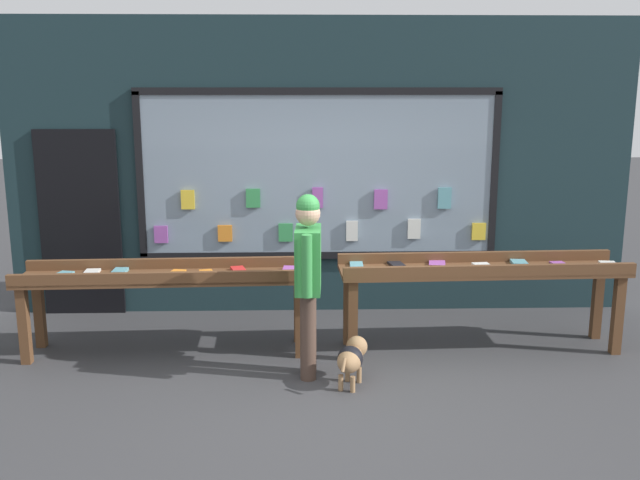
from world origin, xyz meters
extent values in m
plane|color=#38383A|center=(0.00, 0.00, 0.00)|extent=(40.00, 40.00, 0.00)
cube|color=#192D33|center=(0.00, 2.40, 1.65)|extent=(7.03, 0.20, 3.31)
cube|color=gray|center=(-0.03, 2.27, 1.59)|extent=(3.96, 0.03, 1.84)
cube|color=black|center=(-0.03, 2.27, 2.51)|extent=(4.04, 0.06, 0.08)
cube|color=black|center=(-0.03, 2.27, 0.67)|extent=(4.04, 0.06, 0.08)
cube|color=black|center=(-2.01, 2.27, 1.59)|extent=(0.08, 0.06, 1.84)
cube|color=black|center=(1.96, 2.27, 1.59)|extent=(0.08, 0.06, 1.84)
cube|color=#994CA5|center=(-1.80, 2.23, 0.93)|extent=(0.15, 0.03, 0.20)
cube|color=yellow|center=(-1.48, 2.23, 1.32)|extent=(0.15, 0.03, 0.22)
cube|color=orange|center=(-1.08, 2.23, 0.94)|extent=(0.16, 0.03, 0.19)
cube|color=#338C4C|center=(-0.76, 2.23, 1.33)|extent=(0.16, 0.03, 0.21)
cube|color=#338C4C|center=(-0.40, 2.23, 0.94)|extent=(0.16, 0.03, 0.21)
cube|color=#994CA5|center=(-0.04, 2.23, 1.34)|extent=(0.12, 0.03, 0.23)
cube|color=silver|center=(0.35, 2.23, 0.95)|extent=(0.13, 0.03, 0.23)
cube|color=#994CA5|center=(0.67, 2.23, 1.31)|extent=(0.15, 0.03, 0.22)
cube|color=silver|center=(1.06, 2.23, 0.97)|extent=(0.15, 0.03, 0.23)
cube|color=#5999A5|center=(1.39, 2.23, 1.33)|extent=(0.15, 0.03, 0.24)
cube|color=yellow|center=(1.80, 2.23, 0.94)|extent=(0.16, 0.03, 0.20)
cube|color=black|center=(-2.71, 2.27, 1.05)|extent=(0.90, 0.04, 2.10)
cube|color=brown|center=(-2.82, 0.75, 0.37)|extent=(0.09, 0.09, 0.74)
cube|color=brown|center=(-0.24, 0.83, 0.37)|extent=(0.09, 0.09, 0.74)
cube|color=brown|center=(-2.83, 1.19, 0.37)|extent=(0.09, 0.09, 0.74)
cube|color=brown|center=(-0.26, 1.28, 0.37)|extent=(0.09, 0.09, 0.74)
cube|color=brown|center=(-1.54, 1.01, 0.76)|extent=(2.80, 0.70, 0.04)
cube|color=brown|center=(-1.53, 0.74, 0.82)|extent=(2.78, 0.16, 0.12)
cube|color=brown|center=(-1.55, 1.28, 0.82)|extent=(2.78, 0.16, 0.12)
cube|color=black|center=(-2.77, 0.83, 0.79)|extent=(0.20, 0.25, 0.02)
cube|color=#5999A5|center=(-2.53, 1.02, 0.79)|extent=(0.18, 0.25, 0.02)
cube|color=silver|center=(-2.26, 1.11, 0.79)|extent=(0.15, 0.19, 0.02)
cube|color=#5999A5|center=(-2.00, 1.12, 0.79)|extent=(0.13, 0.19, 0.03)
cube|color=orange|center=(-1.68, 0.90, 0.79)|extent=(0.18, 0.20, 0.02)
cube|color=orange|center=(-1.44, 1.07, 0.79)|extent=(0.16, 0.21, 0.02)
cube|color=orange|center=(-1.14, 1.04, 0.79)|extent=(0.17, 0.24, 0.02)
cube|color=red|center=(-0.85, 1.14, 0.79)|extent=(0.17, 0.23, 0.03)
cube|color=#994CA5|center=(-0.54, 0.98, 0.79)|extent=(0.17, 0.21, 0.03)
cube|color=#994CA5|center=(-0.33, 1.11, 0.80)|extent=(0.18, 0.23, 0.03)
cube|color=brown|center=(0.26, 0.74, 0.39)|extent=(0.09, 0.09, 0.78)
cube|color=brown|center=(2.83, 0.83, 0.39)|extent=(0.09, 0.09, 0.78)
cube|color=brown|center=(0.24, 1.19, 0.39)|extent=(0.09, 0.09, 0.78)
cube|color=brown|center=(2.82, 1.28, 0.39)|extent=(0.09, 0.09, 0.78)
cube|color=brown|center=(1.54, 1.01, 0.80)|extent=(2.80, 0.70, 0.04)
cube|color=brown|center=(1.55, 0.74, 0.86)|extent=(2.78, 0.16, 0.12)
cube|color=brown|center=(1.53, 1.28, 0.86)|extent=(2.78, 0.16, 0.12)
cube|color=#5999A5|center=(0.32, 1.10, 0.84)|extent=(0.13, 0.23, 0.03)
cube|color=black|center=(0.72, 1.13, 0.84)|extent=(0.16, 0.23, 0.03)
cube|color=#994CA5|center=(1.12, 1.15, 0.84)|extent=(0.19, 0.24, 0.03)
cube|color=silver|center=(1.54, 1.03, 0.84)|extent=(0.17, 0.20, 0.03)
cube|color=#5999A5|center=(1.94, 1.16, 0.84)|extent=(0.16, 0.21, 0.03)
cube|color=#994CA5|center=(2.34, 1.11, 0.83)|extent=(0.15, 0.24, 0.02)
cube|color=silver|center=(2.81, 1.07, 0.84)|extent=(0.18, 0.21, 0.03)
cylinder|color=#4C382D|center=(-0.17, 0.30, 0.40)|extent=(0.14, 0.14, 0.80)
cylinder|color=#4C382D|center=(-0.16, 0.46, 0.40)|extent=(0.14, 0.14, 0.80)
cube|color=#338C3F|center=(-0.17, 0.38, 1.08)|extent=(0.24, 0.46, 0.56)
cylinder|color=#338C3F|center=(-0.18, 0.09, 1.09)|extent=(0.09, 0.09, 0.54)
cylinder|color=#338C3F|center=(-0.15, 0.66, 1.09)|extent=(0.09, 0.09, 0.54)
sphere|color=tan|center=(-0.17, 0.38, 1.49)|extent=(0.22, 0.22, 0.22)
sphere|color=#338C3F|center=(-0.17, 0.38, 1.55)|extent=(0.21, 0.21, 0.21)
ellipsoid|color=#99724C|center=(0.19, 0.13, 0.25)|extent=(0.32, 0.40, 0.21)
ellipsoid|color=black|center=(0.19, 0.13, 0.26)|extent=(0.28, 0.27, 0.22)
sphere|color=#99724C|center=(0.26, 0.33, 0.29)|extent=(0.19, 0.19, 0.19)
cylinder|color=#99724C|center=(0.12, -0.07, 0.28)|extent=(0.06, 0.10, 0.12)
cylinder|color=#99724C|center=(0.28, 0.21, 0.07)|extent=(0.04, 0.04, 0.14)
cylinder|color=#99724C|center=(0.18, 0.24, 0.07)|extent=(0.04, 0.04, 0.14)
cylinder|color=#99724C|center=(0.21, 0.01, 0.07)|extent=(0.04, 0.04, 0.14)
cylinder|color=#99724C|center=(0.11, 0.04, 0.07)|extent=(0.04, 0.04, 0.14)
camera|label=1|loc=(-0.24, -5.66, 2.57)|focal=40.00mm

